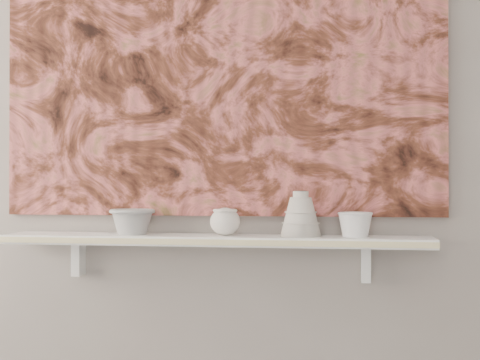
% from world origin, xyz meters
% --- Properties ---
extents(wall_back, '(3.60, 0.00, 3.60)m').
position_xyz_m(wall_back, '(0.00, 1.60, 1.35)').
color(wall_back, gray).
rests_on(wall_back, floor).
extents(shelf, '(1.40, 0.18, 0.03)m').
position_xyz_m(shelf, '(0.00, 1.51, 0.92)').
color(shelf, white).
rests_on(shelf, wall_back).
extents(shelf_stripe, '(1.40, 0.01, 0.02)m').
position_xyz_m(shelf_stripe, '(0.00, 1.41, 0.92)').
color(shelf_stripe, beige).
rests_on(shelf_stripe, shelf).
extents(bracket_left, '(0.03, 0.06, 0.12)m').
position_xyz_m(bracket_left, '(-0.49, 1.57, 0.84)').
color(bracket_left, white).
rests_on(bracket_left, wall_back).
extents(bracket_right, '(0.03, 0.06, 0.12)m').
position_xyz_m(bracket_right, '(0.49, 1.57, 0.84)').
color(bracket_right, white).
rests_on(bracket_right, wall_back).
extents(painting, '(1.50, 0.02, 1.10)m').
position_xyz_m(painting, '(0.00, 1.59, 1.54)').
color(painting, brown).
rests_on(painting, wall_back).
extents(house_motif, '(0.09, 0.00, 0.08)m').
position_xyz_m(house_motif, '(0.45, 1.57, 1.23)').
color(house_motif, black).
rests_on(house_motif, painting).
extents(bowl_grey, '(0.20, 0.20, 0.09)m').
position_xyz_m(bowl_grey, '(-0.28, 1.51, 0.97)').
color(bowl_grey, '#9F9F9C').
rests_on(bowl_grey, shelf).
extents(cup_cream, '(0.11, 0.11, 0.09)m').
position_xyz_m(cup_cream, '(0.04, 1.51, 0.97)').
color(cup_cream, white).
rests_on(cup_cream, shelf).
extents(bell_vessel, '(0.15, 0.15, 0.15)m').
position_xyz_m(bell_vessel, '(0.28, 1.51, 1.00)').
color(bell_vessel, beige).
rests_on(bell_vessel, shelf).
extents(bowl_white, '(0.14, 0.14, 0.08)m').
position_xyz_m(bowl_white, '(0.46, 1.51, 0.97)').
color(bowl_white, white).
rests_on(bowl_white, shelf).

